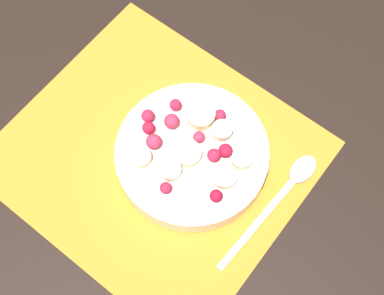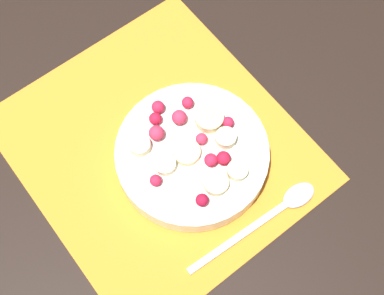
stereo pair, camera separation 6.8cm
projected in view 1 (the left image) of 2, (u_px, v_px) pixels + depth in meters
ground_plane at (156, 156)px, 0.73m from camera, size 3.00×3.00×0.00m
placemat at (156, 155)px, 0.72m from camera, size 0.39×0.35×0.01m
fruit_bowl at (192, 153)px, 0.70m from camera, size 0.20×0.20×0.05m
spoon at (288, 187)px, 0.70m from camera, size 0.03×0.20×0.01m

